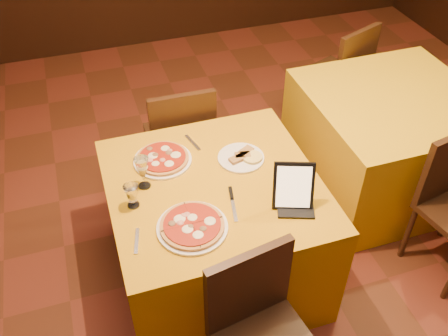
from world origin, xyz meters
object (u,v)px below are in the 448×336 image
object	(u,v)px
chair_main_far	(179,137)
pizza_near	(192,226)
side_table	(386,143)
wine_glass	(143,172)
pizza_far	(163,159)
water_glass	(132,196)
tablet	(294,186)
main_table	(215,231)
chair_side_far	(333,75)

from	to	relation	value
chair_main_far	pizza_near	distance (m)	1.15
side_table	wine_glass	bearing A→B (deg)	-169.51
side_table	pizza_far	world-z (taller)	pizza_far
pizza_near	water_glass	xyz separation A→B (m)	(-0.24, 0.24, 0.05)
tablet	pizza_far	bearing A→B (deg)	156.36
pizza_near	wine_glass	size ratio (longest dim) A/B	1.80
chair_main_far	tablet	world-z (taller)	tablet
pizza_far	side_table	bearing A→B (deg)	5.54
side_table	wine_glass	size ratio (longest dim) A/B	5.79
main_table	pizza_near	bearing A→B (deg)	-125.14
pizza_far	water_glass	world-z (taller)	water_glass
wine_glass	water_glass	distance (m)	0.15
main_table	pizza_far	xyz separation A→B (m)	(-0.21, 0.26, 0.39)
water_glass	tablet	xyz separation A→B (m)	(0.76, -0.23, 0.06)
chair_main_far	pizza_far	xyz separation A→B (m)	(-0.21, -0.56, 0.31)
wine_glass	tablet	size ratio (longest dim) A/B	0.78
chair_side_far	pizza_near	size ratio (longest dim) A/B	2.66
side_table	chair_side_far	world-z (taller)	chair_side_far
main_table	tablet	distance (m)	0.65
tablet	main_table	bearing A→B (deg)	161.48
chair_main_far	chair_side_far	world-z (taller)	same
chair_main_far	wine_glass	world-z (taller)	wine_glass
side_table	water_glass	bearing A→B (deg)	-166.29
pizza_far	tablet	size ratio (longest dim) A/B	1.31
water_glass	pizza_near	bearing A→B (deg)	-45.31
pizza_far	pizza_near	bearing A→B (deg)	-87.31
water_glass	chair_side_far	bearing A→B (deg)	34.77
water_glass	chair_main_far	bearing A→B (deg)	63.15
side_table	wine_glass	world-z (taller)	wine_glass
chair_main_far	pizza_near	xyz separation A→B (m)	(-0.19, -1.09, 0.31)
pizza_near	water_glass	size ratio (longest dim) A/B	2.63
main_table	chair_side_far	size ratio (longest dim) A/B	1.21
pizza_far	water_glass	bearing A→B (deg)	-126.71
wine_glass	side_table	bearing A→B (deg)	10.49
chair_main_far	pizza_near	size ratio (longest dim) A/B	2.66
chair_side_far	chair_main_far	bearing A→B (deg)	-5.02
pizza_near	wine_glass	world-z (taller)	wine_glass
chair_main_far	pizza_far	bearing A→B (deg)	70.36
chair_main_far	tablet	bearing A→B (deg)	108.25
chair_side_far	pizza_far	xyz separation A→B (m)	(-1.59, -0.97, 0.31)
side_table	pizza_far	size ratio (longest dim) A/B	3.44
main_table	side_table	size ratio (longest dim) A/B	1.00
chair_side_far	tablet	world-z (taller)	tablet
main_table	chair_side_far	bearing A→B (deg)	41.63
chair_side_far	pizza_near	distance (m)	2.19
main_table	chair_main_far	world-z (taller)	chair_main_far
side_table	pizza_far	distance (m)	1.65
chair_main_far	pizza_near	bearing A→B (deg)	81.43
main_table	pizza_near	distance (m)	0.51
main_table	pizza_far	size ratio (longest dim) A/B	3.44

